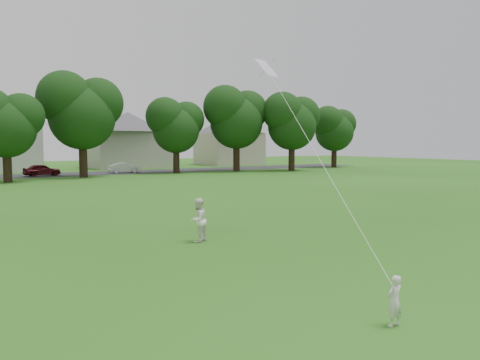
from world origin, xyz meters
TOP-DOWN VIEW (x-y plane):
  - ground at (0.00, 0.00)m, footprint 160.00×160.00m
  - street at (0.00, 42.00)m, footprint 90.00×7.00m
  - toddler at (1.20, -3.73)m, footprint 0.35×0.23m
  - older_boy at (1.61, 4.73)m, footprint 0.91×0.85m
  - kite at (2.99, 0.72)m, footprint 2.35×4.92m
  - tree_row at (1.48, 36.03)m, footprint 83.31×9.10m

SIDE VIEW (x-z plane):
  - ground at x=0.00m, z-range 0.00..0.00m
  - street at x=0.00m, z-range 0.00..0.01m
  - toddler at x=1.20m, z-range 0.00..0.96m
  - older_boy at x=1.61m, z-range 0.00..1.49m
  - kite at x=2.99m, z-range -2.10..8.95m
  - tree_row at x=1.48m, z-range 0.76..11.94m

